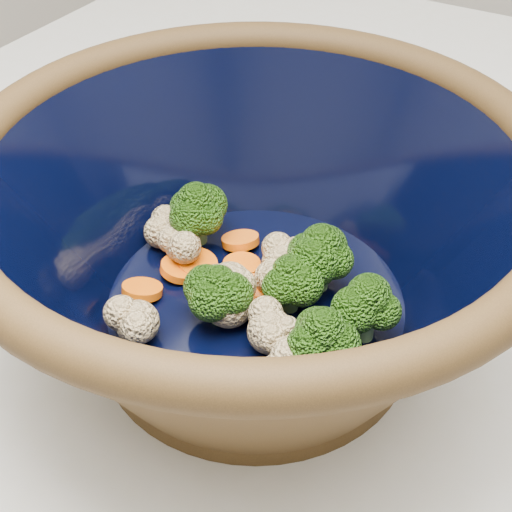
% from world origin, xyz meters
% --- Properties ---
extents(mixing_bowl, '(0.47, 0.47, 0.17)m').
position_xyz_m(mixing_bowl, '(-0.07, -0.10, 0.99)').
color(mixing_bowl, black).
rests_on(mixing_bowl, counter).
extents(vegetable_pile, '(0.21, 0.15, 0.06)m').
position_xyz_m(vegetable_pile, '(-0.06, -0.10, 0.96)').
color(vegetable_pile, '#608442').
rests_on(vegetable_pile, mixing_bowl).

